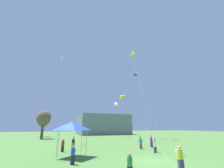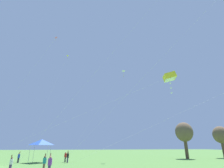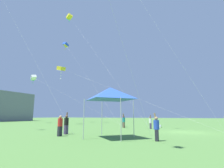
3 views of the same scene
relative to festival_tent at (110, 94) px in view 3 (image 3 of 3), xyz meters
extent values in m
plane|color=#4C7A38|center=(7.14, -4.96, -3.28)|extent=(220.00, 220.00, 0.00)
cylinder|color=#B7B7BC|center=(-1.40, -1.40, -1.87)|extent=(0.05, 0.05, 2.81)
cylinder|color=#B7B7BC|center=(1.40, -1.40, -1.87)|extent=(0.05, 0.05, 2.81)
cylinder|color=#B7B7BC|center=(-1.40, 1.40, -1.87)|extent=(0.05, 0.05, 2.81)
cylinder|color=#B7B7BC|center=(1.40, 1.40, -1.87)|extent=(0.05, 0.05, 2.81)
pyramid|color=blue|center=(0.00, 0.00, 0.01)|extent=(3.12, 3.12, 0.95)
cube|color=white|center=(13.48, -1.50, -3.11)|extent=(0.62, 0.32, 0.33)
cube|color=brown|center=(10.60, 2.78, -2.90)|extent=(0.36, 0.20, 0.75)
cylinder|color=teal|center=(10.60, 2.78, -2.22)|extent=(0.38, 0.38, 0.62)
sphere|color=brown|center=(10.60, 2.78, -1.81)|extent=(0.23, 0.23, 0.23)
cylinder|color=brown|center=(10.55, 2.80, -1.71)|extent=(0.23, 0.18, 0.54)
cube|color=#473860|center=(0.86, 4.68, -2.88)|extent=(0.37, 0.21, 0.78)
cylinder|color=black|center=(0.86, 4.68, -2.17)|extent=(0.39, 0.39, 0.65)
sphere|color=brown|center=(0.86, 4.68, -1.74)|extent=(0.24, 0.24, 0.24)
cylinder|color=brown|center=(0.90, 4.68, -1.64)|extent=(0.21, 0.14, 0.56)
cube|color=#473860|center=(10.46, -0.85, -2.93)|extent=(0.33, 0.18, 0.70)
cylinder|color=white|center=(10.46, -0.85, -2.29)|extent=(0.35, 0.35, 0.58)
sphere|color=brown|center=(10.46, -0.85, -1.90)|extent=(0.22, 0.22, 0.22)
cylinder|color=brown|center=(10.49, -0.86, -1.82)|extent=(0.20, 0.18, 0.50)
cube|color=#282833|center=(-0.18, -3.42, -2.91)|extent=(0.35, 0.19, 0.73)
cylinder|color=blue|center=(-0.18, -3.42, -2.24)|extent=(0.37, 0.37, 0.60)
sphere|color=tan|center=(-0.18, -3.42, -1.84)|extent=(0.23, 0.23, 0.23)
cylinder|color=tan|center=(-0.21, -3.37, -1.75)|extent=(0.19, 0.24, 0.53)
cube|color=#473860|center=(13.24, 3.82, -2.88)|extent=(0.38, 0.21, 0.80)
cylinder|color=purple|center=(13.24, 3.82, -2.14)|extent=(0.40, 0.40, 0.66)
sphere|color=tan|center=(13.24, 3.82, -1.70)|extent=(0.25, 0.25, 0.25)
cylinder|color=tan|center=(13.20, 3.80, -1.60)|extent=(0.24, 0.18, 0.58)
cube|color=#282833|center=(-0.56, 4.17, -2.89)|extent=(0.37, 0.20, 0.77)
cylinder|color=red|center=(-0.56, 4.17, -2.19)|extent=(0.39, 0.39, 0.64)
sphere|color=tan|center=(-0.56, 4.17, -1.76)|extent=(0.24, 0.24, 0.24)
cylinder|color=silver|center=(-0.22, 9.71, 6.02)|extent=(2.80, 11.20, 18.59)
cylinder|color=silver|center=(6.46, -3.40, 6.96)|extent=(0.09, 9.78, 20.48)
cylinder|color=silver|center=(10.66, 4.48, 2.16)|extent=(7.96, 25.83, 10.87)
cube|color=yellow|center=(14.63, 17.39, 7.59)|extent=(1.47, 1.70, 1.19)
cube|color=white|center=(14.63, 17.39, 7.20)|extent=(1.28, 1.45, 0.49)
sphere|color=white|center=(14.66, 17.36, 6.71)|extent=(0.22, 0.22, 0.22)
sphere|color=white|center=(14.71, 17.37, 6.11)|extent=(0.22, 0.22, 0.22)
sphere|color=white|center=(14.63, 17.40, 5.50)|extent=(0.22, 0.22, 0.22)
cylinder|color=silver|center=(15.22, 15.53, 1.92)|extent=(3.31, 23.50, 10.40)
cube|color=white|center=(16.87, 27.28, 7.12)|extent=(1.51, 1.67, 1.32)
cube|color=green|center=(16.87, 27.28, 6.77)|extent=(1.39, 1.29, 0.75)
sphere|color=green|center=(16.95, 27.35, 6.34)|extent=(0.19, 0.19, 0.19)
sphere|color=green|center=(16.82, 27.30, 5.80)|extent=(0.19, 0.19, 0.19)
cylinder|color=silver|center=(17.36, 13.21, 6.47)|extent=(8.44, 18.18, 19.49)
cube|color=blue|center=(21.57, 22.30, 16.21)|extent=(1.52, 1.29, 1.26)
cube|color=yellow|center=(21.57, 22.30, 15.86)|extent=(1.27, 1.05, 0.65)
sphere|color=yellow|center=(21.60, 22.37, 15.42)|extent=(0.20, 0.20, 0.20)
sphere|color=yellow|center=(21.49, 22.34, 14.87)|extent=(0.20, 0.20, 0.20)
cylinder|color=silver|center=(15.33, 9.73, 9.58)|extent=(8.94, 20.76, 25.72)
cube|color=yellow|center=(19.80, 20.11, 22.44)|extent=(1.51, 1.71, 1.34)
cube|color=#2DBCD1|center=(19.80, 20.11, 22.08)|extent=(1.24, 1.38, 0.74)
sphere|color=#2DBCD1|center=(19.73, 20.05, 21.63)|extent=(0.20, 0.20, 0.20)
sphere|color=#2DBCD1|center=(19.77, 20.11, 21.07)|extent=(0.20, 0.20, 0.20)
camera|label=1|loc=(-2.18, -18.15, -0.12)|focal=24.00mm
camera|label=2|loc=(33.58, 7.01, -0.59)|focal=28.00mm
camera|label=3|loc=(-12.07, -5.48, -1.66)|focal=28.00mm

